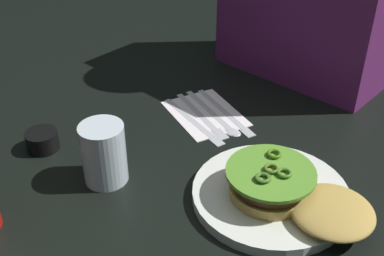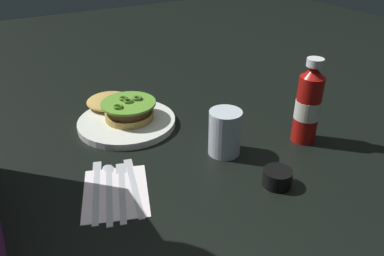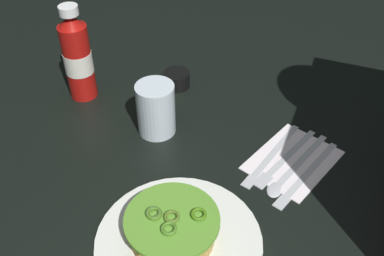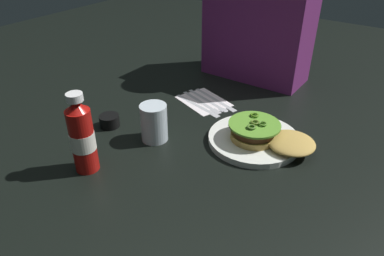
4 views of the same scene
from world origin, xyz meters
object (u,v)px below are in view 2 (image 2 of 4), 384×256
at_px(condiment_cup, 277,178).
at_px(napkin, 116,192).
at_px(fork_utensil, 122,184).
at_px(steak_knife, 96,185).
at_px(spoon_utensil, 109,182).
at_px(dinner_plate, 127,122).
at_px(butter_knife, 133,181).
at_px(burger_sandwich, 121,107).
at_px(ketchup_bottle, 308,105).
at_px(water_glass, 225,133).

xyz_separation_m(condiment_cup, napkin, (0.14, 0.29, -0.02)).
distance_m(fork_utensil, steak_knife, 0.05).
relative_size(spoon_utensil, steak_knife, 0.96).
bearing_deg(steak_knife, dinner_plate, -35.39).
bearing_deg(napkin, spoon_utensil, 3.83).
xyz_separation_m(butter_knife, spoon_utensil, (0.02, 0.04, 0.00)).
relative_size(butter_knife, fork_utensil, 1.06).
distance_m(burger_sandwich, fork_utensil, 0.29).
bearing_deg(spoon_utensil, fork_utensil, -132.90).
bearing_deg(burger_sandwich, condiment_cup, -158.47).
bearing_deg(condiment_cup, dinner_plate, 23.73).
xyz_separation_m(burger_sandwich, spoon_utensil, (-0.25, 0.13, -0.03)).
xyz_separation_m(burger_sandwich, steak_knife, (-0.25, 0.15, -0.03)).
xyz_separation_m(burger_sandwich, napkin, (-0.28, 0.12, -0.04)).
distance_m(condiment_cup, fork_utensil, 0.31).
height_order(dinner_plate, napkin, dinner_plate).
relative_size(dinner_plate, condiment_cup, 4.27).
xyz_separation_m(condiment_cup, spoon_utensil, (0.17, 0.29, -0.01)).
bearing_deg(steak_knife, fork_utensil, -117.39).
bearing_deg(spoon_utensil, steak_knife, 79.71).
bearing_deg(napkin, ketchup_bottle, -94.31).
bearing_deg(napkin, butter_knife, -73.55).
relative_size(ketchup_bottle, butter_knife, 1.05).
relative_size(ketchup_bottle, spoon_utensil, 1.08).
height_order(condiment_cup, spoon_utensil, condiment_cup).
bearing_deg(napkin, water_glass, -86.99).
distance_m(napkin, butter_knife, 0.04).
relative_size(dinner_plate, water_glass, 2.39).
relative_size(ketchup_bottle, napkin, 1.25).
bearing_deg(butter_knife, napkin, 106.45).
height_order(burger_sandwich, ketchup_bottle, ketchup_bottle).
bearing_deg(water_glass, steak_knife, 85.50).
relative_size(burger_sandwich, napkin, 1.40).
distance_m(dinner_plate, spoon_utensil, 0.25).
height_order(water_glass, steak_knife, water_glass).
xyz_separation_m(dinner_plate, condiment_cup, (-0.38, -0.17, 0.01)).
relative_size(napkin, steak_knife, 0.84).
bearing_deg(dinner_plate, napkin, 153.73).
bearing_deg(ketchup_bottle, condiment_cup, 120.94).
bearing_deg(ketchup_bottle, napkin, 85.69).
bearing_deg(condiment_cup, burger_sandwich, 21.53).
height_order(ketchup_bottle, fork_utensil, ketchup_bottle).
height_order(ketchup_bottle, napkin, ketchup_bottle).
xyz_separation_m(ketchup_bottle, water_glass, (0.05, 0.20, -0.04)).
height_order(ketchup_bottle, steak_knife, ketchup_bottle).
bearing_deg(burger_sandwich, butter_knife, 163.17).
relative_size(condiment_cup, steak_knife, 0.30).
bearing_deg(napkin, dinner_plate, -26.27).
relative_size(dinner_plate, spoon_utensil, 1.32).
relative_size(dinner_plate, fork_utensil, 1.34).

